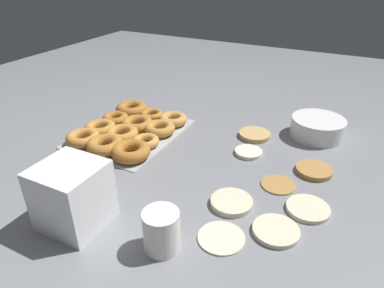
{
  "coord_description": "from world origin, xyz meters",
  "views": [
    {
      "loc": [
        0.75,
        0.28,
        0.53
      ],
      "look_at": [
        -0.03,
        -0.12,
        0.04
      ],
      "focal_mm": 32.0,
      "sensor_mm": 36.0,
      "label": 1
    }
  ],
  "objects": [
    {
      "name": "pancake_0",
      "position": [
        0.07,
        0.23,
        0.01
      ],
      "size": [
        0.1,
        0.1,
        0.01
      ],
      "primitive_type": "cylinder",
      "color": "beige",
      "rests_on": "ground_plane"
    },
    {
      "name": "paper_cup",
      "position": [
        0.32,
        -0.01,
        0.05
      ],
      "size": [
        0.08,
        0.08,
        0.09
      ],
      "color": "white",
      "rests_on": "ground_plane"
    },
    {
      "name": "pancake_7",
      "position": [
        -0.11,
        0.22,
        0.01
      ],
      "size": [
        0.1,
        0.1,
        0.01
      ],
      "primitive_type": "cylinder",
      "color": "#B27F42",
      "rests_on": "ground_plane"
    },
    {
      "name": "donut_tray",
      "position": [
        -0.06,
        -0.37,
        0.02
      ],
      "size": [
        0.38,
        0.3,
        0.04
      ],
      "color": "#ADAFB5",
      "rests_on": "ground_plane"
    },
    {
      "name": "pancake_4",
      "position": [
        0.25,
        0.09,
        0.0
      ],
      "size": [
        0.1,
        0.1,
        0.01
      ],
      "primitive_type": "cylinder",
      "color": "beige",
      "rests_on": "ground_plane"
    },
    {
      "name": "container_stack",
      "position": [
        0.34,
        -0.22,
        0.07
      ],
      "size": [
        0.13,
        0.13,
        0.15
      ],
      "color": "white",
      "rests_on": "ground_plane"
    },
    {
      "name": "batter_bowl",
      "position": [
        -0.33,
        0.19,
        0.03
      ],
      "size": [
        0.17,
        0.17,
        0.06
      ],
      "color": "white",
      "rests_on": "ground_plane"
    },
    {
      "name": "pancake_3",
      "position": [
        0.13,
        0.07,
        0.01
      ],
      "size": [
        0.1,
        0.1,
        0.01
      ],
      "primitive_type": "cylinder",
      "color": "beige",
      "rests_on": "ground_plane"
    },
    {
      "name": "pancake_6",
      "position": [
        -0.23,
        0.01,
        0.01
      ],
      "size": [
        0.1,
        0.1,
        0.02
      ],
      "primitive_type": "cylinder",
      "color": "tan",
      "rests_on": "ground_plane"
    },
    {
      "name": "pancake_2",
      "position": [
        -0.12,
        0.02,
        0.01
      ],
      "size": [
        0.08,
        0.08,
        0.01
      ],
      "primitive_type": "cylinder",
      "color": "silver",
      "rests_on": "ground_plane"
    },
    {
      "name": "ground_plane",
      "position": [
        0.0,
        0.0,
        0.0
      ],
      "size": [
        3.0,
        3.0,
        0.0
      ],
      "primitive_type": "plane",
      "color": "gray"
    },
    {
      "name": "pancake_1",
      "position": [
        -0.0,
        0.15,
        0.0
      ],
      "size": [
        0.09,
        0.09,
        0.01
      ],
      "primitive_type": "cylinder",
      "color": "#B27F42",
      "rests_on": "ground_plane"
    },
    {
      "name": "pancake_5",
      "position": [
        0.18,
        0.19,
        0.01
      ],
      "size": [
        0.1,
        0.1,
        0.01
      ],
      "primitive_type": "cylinder",
      "color": "beige",
      "rests_on": "ground_plane"
    }
  ]
}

